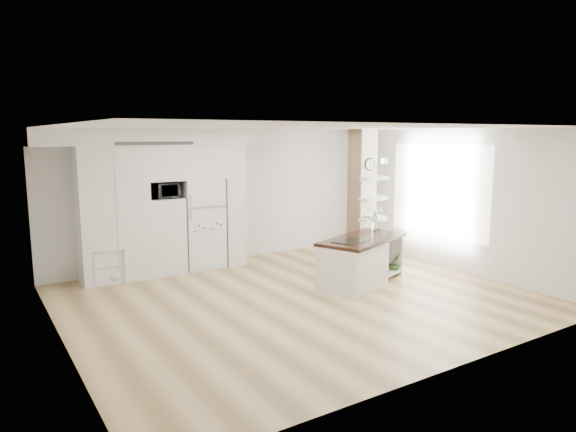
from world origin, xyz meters
The scene contains 14 objects.
floor centered at (0.00, 0.00, 0.00)m, with size 7.00×6.00×0.01m, color tan.
room centered at (0.00, 0.00, 1.86)m, with size 7.04×6.04×2.72m.
cabinet_wall centered at (-1.45, 2.67, 1.51)m, with size 4.00×0.71×2.70m.
refrigerator centered at (-0.53, 2.68, 0.88)m, with size 0.78×0.69×1.75m.
column centered at (2.38, 1.13, 1.35)m, with size 0.69×0.90×2.70m.
window centered at (3.48, 0.30, 1.50)m, with size 2.40×2.40×0.00m, color white.
pendant_light centered at (1.70, 0.15, 2.12)m, with size 0.12×0.12×0.10m, color white.
kitchen_island centered at (1.23, 0.07, 0.43)m, with size 1.99×1.44×1.38m.
bookshelf centered at (-2.34, 2.47, 0.28)m, with size 0.55×0.34×0.63m.
floor_plant_a centered at (2.25, 0.16, 0.24)m, with size 0.26×0.21×0.48m, color #376227.
floor_plant_b centered at (3.00, 1.03, 0.23)m, with size 0.25×0.25×0.45m, color #376227.
microwave centered at (-1.27, 2.62, 1.57)m, with size 0.54×0.37×0.30m, color #2D2D2D.
shelf_plant centered at (2.63, 1.30, 1.52)m, with size 0.27×0.23×0.30m, color #376227.
decor_bowl centered at (2.30, 0.90, 1.00)m, with size 0.22×0.22×0.05m, color white.
Camera 1 is at (-4.41, -6.56, 2.59)m, focal length 32.00 mm.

